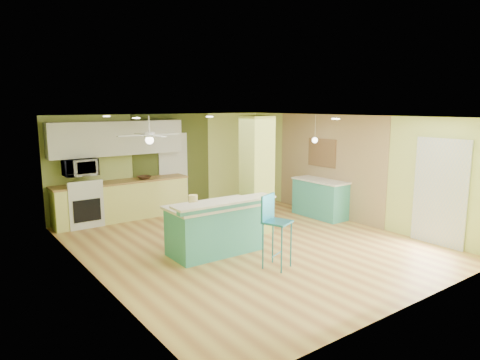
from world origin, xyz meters
name	(u,v)px	position (x,y,z in m)	size (l,w,h in m)	color
floor	(246,243)	(0.00, 0.00, -0.01)	(6.00, 7.00, 0.01)	#A86E3A
ceiling	(247,117)	(0.00, 0.00, 2.50)	(6.00, 7.00, 0.01)	white
wall_back	(165,162)	(0.00, 3.50, 1.25)	(6.00, 0.01, 2.50)	#BECD6E
wall_front	(409,220)	(0.00, -3.50, 1.25)	(6.00, 0.01, 2.50)	#BECD6E
wall_left	(91,202)	(-3.00, 0.00, 1.25)	(0.01, 7.00, 2.50)	#BECD6E
wall_right	(348,168)	(3.00, 0.00, 1.25)	(0.01, 7.00, 2.50)	#BECD6E
wood_panel	(328,165)	(2.99, 0.60, 1.25)	(0.02, 3.40, 2.50)	#8C7150
olive_accent	(173,162)	(0.20, 3.49, 1.25)	(2.20, 0.02, 2.50)	#454F1F
interior_door	(173,171)	(0.20, 3.46, 1.00)	(0.82, 0.05, 2.00)	silver
french_door	(440,192)	(2.97, -2.30, 1.05)	(0.04, 1.08, 2.10)	silver
column	(257,175)	(0.65, 0.50, 1.25)	(0.55, 0.55, 2.50)	#B1BE58
kitchen_run	(123,200)	(-1.30, 3.20, 0.47)	(3.25, 0.63, 0.94)	#EDEF7D
stove	(83,206)	(-2.25, 3.19, 0.46)	(0.76, 0.66, 1.08)	white
upper_cabinets	(118,138)	(-1.30, 3.32, 1.95)	(3.20, 0.34, 0.80)	silver
microwave	(80,167)	(-2.25, 3.20, 1.35)	(0.70, 0.48, 0.39)	white
ceiling_fan	(149,136)	(-1.10, 2.00, 2.08)	(1.41, 1.41, 0.61)	silver
pendant_lamp	(315,140)	(2.65, 0.75, 1.88)	(0.14, 0.14, 0.69)	white
wall_decor	(322,153)	(2.96, 0.80, 1.55)	(0.03, 0.90, 0.70)	brown
peninsula	(215,227)	(-0.82, -0.11, 0.49)	(1.99, 1.08, 1.06)	teal
bar_stool	(273,219)	(-0.41, -1.29, 0.84)	(0.53, 0.53, 1.25)	#1D6D86
side_counter	(320,198)	(2.70, 0.56, 0.46)	(0.61, 1.44, 0.92)	teal
fruit_bowl	(144,177)	(-0.77, 3.13, 0.98)	(0.32, 0.32, 0.08)	#3C2518
canister	(193,200)	(-1.17, 0.05, 1.02)	(0.17, 0.17, 0.19)	yellow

